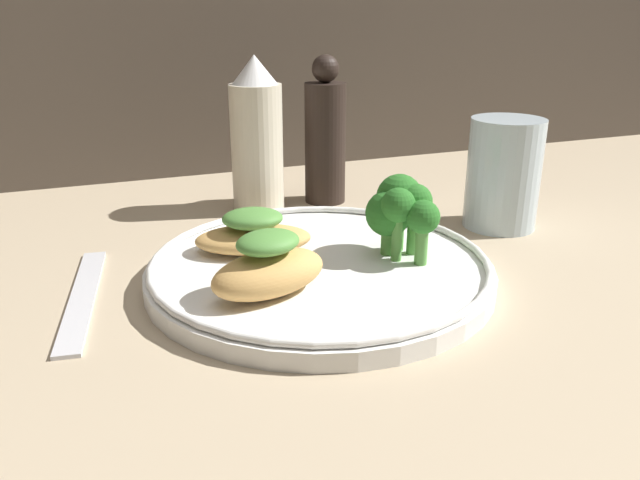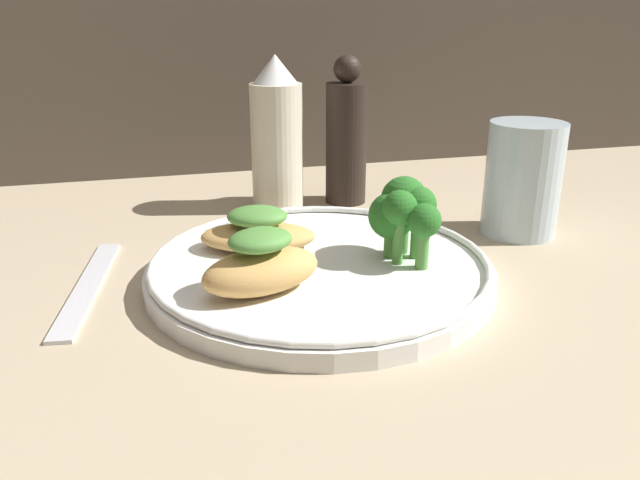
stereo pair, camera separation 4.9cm
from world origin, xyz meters
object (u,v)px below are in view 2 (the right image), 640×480
Objects in this scene: pepper_grinder at (346,138)px; drinking_glass at (523,179)px; sauce_bottle at (277,137)px; broccoli_bunch at (404,211)px; plate at (320,268)px.

drinking_glass is (13.09, -13.95, -1.84)cm from pepper_grinder.
pepper_grinder is (7.64, 0.00, -0.51)cm from sauce_bottle.
pepper_grinder is (1.38, 20.29, 1.79)cm from broccoli_bunch.
plate is 2.58× the size of drinking_glass.
sauce_bottle is at bearing 146.05° from drinking_glass.
sauce_bottle reaches higher than pepper_grinder.
plate is at bearing -164.61° from drinking_glass.
broccoli_bunch is 15.80cm from drinking_glass.
drinking_glass is at bearing 23.65° from broccoli_bunch.
plate is 22.44cm from drinking_glass.
broccoli_bunch reaches higher than plate.
drinking_glass reaches higher than broccoli_bunch.
sauce_bottle is (-6.25, 20.29, 2.30)cm from broccoli_bunch.
plate is 20.90cm from sauce_bottle.
broccoli_bunch is 20.42cm from pepper_grinder.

